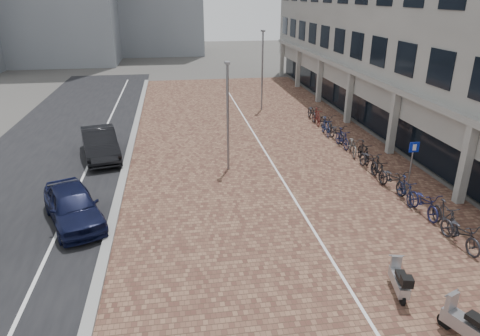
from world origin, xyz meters
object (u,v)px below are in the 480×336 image
at_px(scooter_front, 471,325).
at_px(parking_sign, 412,158).
at_px(scooter_back, 399,279).
at_px(car_navy, 73,206).
at_px(car_dark, 100,144).

bearing_deg(scooter_front, parking_sign, 47.67).
bearing_deg(scooter_front, scooter_back, 88.24).
relative_size(car_navy, scooter_back, 2.97).
height_order(scooter_front, scooter_back, scooter_front).
bearing_deg(parking_sign, car_navy, -177.87).
xyz_separation_m(scooter_front, parking_sign, (3.24, 8.75, 0.84)).
height_order(car_dark, parking_sign, parking_sign).
bearing_deg(car_dark, scooter_front, -67.51).
relative_size(scooter_front, scooter_back, 1.19).
bearing_deg(scooter_back, parking_sign, 72.37).
relative_size(scooter_back, parking_sign, 0.65).
height_order(car_navy, scooter_back, car_navy).
xyz_separation_m(car_navy, parking_sign, (14.00, 0.95, 0.70)).
bearing_deg(scooter_front, car_dark, 103.97).
xyz_separation_m(scooter_front, scooter_back, (-0.76, 2.05, -0.09)).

